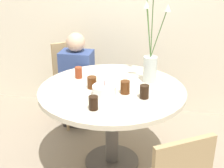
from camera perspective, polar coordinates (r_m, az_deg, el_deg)
The scene contains 13 objects.
ground_plane at distance 3.03m, azimuth 0.00°, elevation -14.11°, with size 16.00×16.00×0.00m, color gray.
wall_back at distance 3.64m, azimuth 3.76°, elevation 14.58°, with size 8.00×0.05×2.60m.
dining_table at distance 2.70m, azimuth 0.00°, elevation -3.38°, with size 1.25×1.25×0.76m.
chair_far_back at distance 3.58m, azimuth -7.25°, elevation 1.14°, with size 0.56×0.56×0.91m.
birthday_cake at distance 2.50m, azimuth -1.42°, elevation -1.20°, with size 0.19×0.19×0.13m.
flower_vase at distance 2.74m, azimuth 7.05°, elevation 4.47°, with size 0.24×0.24×0.78m.
side_plate at distance 2.59m, azimuth -6.36°, elevation -1.32°, with size 0.17×0.17×0.01m.
drink_glass_0 at distance 2.53m, azimuth 2.41°, elevation -0.59°, with size 0.08×0.08×0.11m.
drink_glass_1 at distance 2.86m, azimuth -6.13°, elevation 2.10°, with size 0.07×0.07×0.10m.
drink_glass_2 at distance 2.63m, azimuth -3.70°, elevation 0.27°, with size 0.08×0.08×0.10m.
drink_glass_3 at distance 2.28m, azimuth -3.42°, elevation -3.47°, with size 0.07×0.07×0.10m.
drink_glass_4 at distance 2.46m, azimuth 5.93°, elevation -1.42°, with size 0.07×0.07×0.11m.
person_woman at distance 3.44m, azimuth -6.31°, elevation 0.12°, with size 0.34×0.24×1.07m.
Camera 1 is at (0.47, -2.37, 1.83)m, focal length 50.00 mm.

